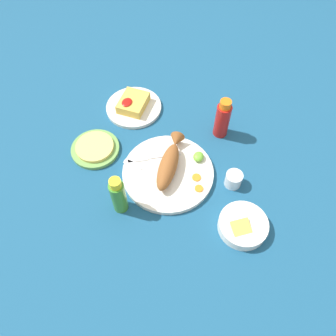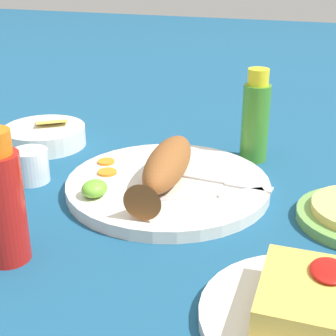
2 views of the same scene
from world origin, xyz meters
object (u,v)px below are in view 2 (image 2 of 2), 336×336
(hot_sauce_bottle_green, at_px, (255,119))
(salt_cup, at_px, (31,168))
(hot_sauce_bottle_red, at_px, (2,202))
(fork_far, at_px, (211,195))
(guacamole_bowl, at_px, (45,135))
(fork_near, at_px, (220,181))
(main_plate, at_px, (168,185))
(fried_fish, at_px, (165,167))
(side_plate_fries, at_px, (307,320))

(hot_sauce_bottle_green, xyz_separation_m, salt_cup, (-0.20, 0.32, -0.05))
(hot_sauce_bottle_red, height_order, hot_sauce_bottle_green, hot_sauce_bottle_red)
(fork_far, xyz_separation_m, guacamole_bowl, (0.14, 0.36, 0.00))
(fork_near, height_order, fork_far, same)
(hot_sauce_bottle_green, bearing_deg, hot_sauce_bottle_red, 150.86)
(fork_near, height_order, hot_sauce_bottle_red, hot_sauce_bottle_red)
(main_plate, distance_m, hot_sauce_bottle_green, 0.21)
(fried_fish, relative_size, guacamole_bowl, 1.54)
(fried_fish, distance_m, fork_far, 0.08)
(hot_sauce_bottle_green, bearing_deg, guacamole_bowl, 98.17)
(fried_fish, height_order, fork_near, fried_fish)
(main_plate, relative_size, fork_far, 1.84)
(fork_near, relative_size, salt_cup, 3.30)
(salt_cup, xyz_separation_m, side_plate_fries, (-0.21, -0.44, -0.02))
(hot_sauce_bottle_red, bearing_deg, side_plate_fries, -91.59)
(main_plate, distance_m, fork_far, 0.08)
(fried_fish, xyz_separation_m, hot_sauce_bottle_green, (0.18, -0.10, 0.03))
(side_plate_fries, bearing_deg, main_plate, 42.71)
(side_plate_fries, bearing_deg, guacamole_bowl, 54.79)
(hot_sauce_bottle_red, distance_m, side_plate_fries, 0.36)
(main_plate, height_order, hot_sauce_bottle_red, hot_sauce_bottle_red)
(fried_fish, distance_m, guacamole_bowl, 0.31)
(hot_sauce_bottle_red, xyz_separation_m, guacamole_bowl, (0.35, 0.16, -0.06))
(guacamole_bowl, bearing_deg, side_plate_fries, -125.21)
(fork_near, xyz_separation_m, hot_sauce_bottle_green, (0.15, -0.02, 0.06))
(fork_near, xyz_separation_m, salt_cup, (-0.05, 0.29, 0.00))
(fork_near, relative_size, hot_sauce_bottle_red, 1.14)
(fried_fish, distance_m, hot_sauce_bottle_green, 0.21)
(hot_sauce_bottle_red, relative_size, hot_sauce_bottle_green, 1.02)
(main_plate, xyz_separation_m, hot_sauce_bottle_green, (0.17, -0.10, 0.07))
(fried_fish, relative_size, salt_cup, 4.13)
(fried_fish, bearing_deg, guacamole_bowl, 61.28)
(main_plate, height_order, fork_near, fork_near)
(fork_far, relative_size, guacamole_bowl, 1.12)
(main_plate, bearing_deg, fork_near, -78.15)
(main_plate, distance_m, salt_cup, 0.22)
(fried_fish, bearing_deg, fork_far, -106.38)
(main_plate, xyz_separation_m, fork_near, (0.02, -0.08, 0.01))
(side_plate_fries, relative_size, guacamole_bowl, 1.43)
(main_plate, relative_size, side_plate_fries, 1.44)
(fried_fish, height_order, side_plate_fries, fried_fish)
(fried_fish, relative_size, hot_sauce_bottle_green, 1.44)
(fork_far, bearing_deg, salt_cup, 151.69)
(main_plate, bearing_deg, guacamole_bowl, 68.21)
(main_plate, distance_m, hot_sauce_bottle_red, 0.27)
(fork_far, height_order, hot_sauce_bottle_green, hot_sauce_bottle_green)
(fried_fish, distance_m, side_plate_fries, 0.32)
(main_plate, relative_size, hot_sauce_bottle_green, 1.93)
(fried_fish, xyz_separation_m, guacamole_bowl, (0.13, 0.28, -0.03))
(main_plate, distance_m, fork_near, 0.08)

